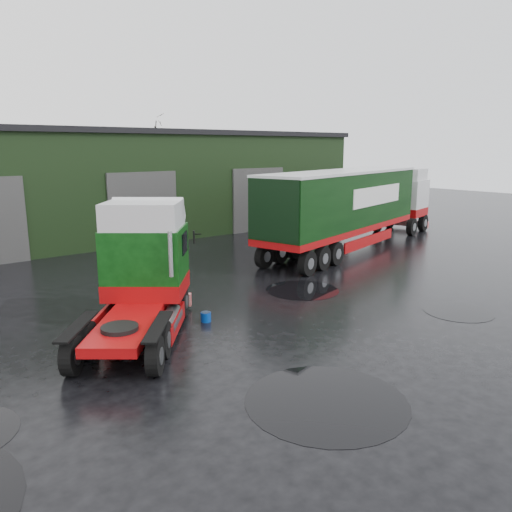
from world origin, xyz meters
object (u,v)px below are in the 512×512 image
(warehouse, at_px, (100,182))
(lorry_right, at_px, (343,212))
(hero_tractor, at_px, (132,276))
(tree_back_b, at_px, (144,165))
(wash_bucket, at_px, (206,317))

(warehouse, xyz_separation_m, lorry_right, (7.10, -13.98, -1.06))
(hero_tractor, relative_size, tree_back_b, 0.81)
(warehouse, height_order, lorry_right, warehouse)
(wash_bucket, bearing_deg, warehouse, 77.49)
(wash_bucket, height_order, tree_back_b, tree_back_b)
(warehouse, relative_size, wash_bucket, 102.13)
(hero_tractor, distance_m, wash_bucket, 2.96)
(hero_tractor, relative_size, lorry_right, 0.38)
(warehouse, distance_m, tree_back_b, 12.82)
(hero_tractor, xyz_separation_m, lorry_right, (13.60, 4.64, 0.21))
(lorry_right, distance_m, tree_back_b, 24.06)
(lorry_right, bearing_deg, tree_back_b, 163.30)
(warehouse, bearing_deg, hero_tractor, -109.24)
(warehouse, distance_m, hero_tractor, 19.77)
(tree_back_b, bearing_deg, hero_tractor, -116.87)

